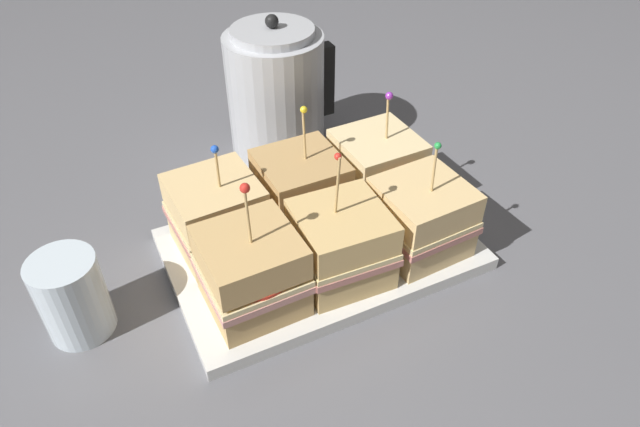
# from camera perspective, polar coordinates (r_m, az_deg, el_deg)

# --- Properties ---
(ground_plane) EXTENTS (6.00, 6.00, 0.00)m
(ground_plane) POSITION_cam_1_polar(r_m,az_deg,el_deg) (0.77, 0.00, -4.05)
(ground_plane) COLOR slate
(serving_platter) EXTENTS (0.39, 0.25, 0.02)m
(serving_platter) POSITION_cam_1_polar(r_m,az_deg,el_deg) (0.76, 0.00, -3.56)
(serving_platter) COLOR silver
(serving_platter) RESTS_ON ground_plane
(sandwich_front_left) EXTENTS (0.11, 0.11, 0.18)m
(sandwich_front_left) POSITION_cam_1_polar(r_m,az_deg,el_deg) (0.65, -6.86, -5.80)
(sandwich_front_left) COLOR tan
(sandwich_front_left) RESTS_ON serving_platter
(sandwich_front_center) EXTENTS (0.11, 0.11, 0.18)m
(sandwich_front_center) POSITION_cam_1_polar(r_m,az_deg,el_deg) (0.68, 2.14, -3.09)
(sandwich_front_center) COLOR tan
(sandwich_front_center) RESTS_ON serving_platter
(sandwich_front_right) EXTENTS (0.12, 0.12, 0.16)m
(sandwich_front_right) POSITION_cam_1_polar(r_m,az_deg,el_deg) (0.73, 10.08, -0.39)
(sandwich_front_right) COLOR #DBB77A
(sandwich_front_right) RESTS_ON serving_platter
(sandwich_back_left) EXTENTS (0.12, 0.12, 0.16)m
(sandwich_back_left) POSITION_cam_1_polar(r_m,az_deg,el_deg) (0.73, -10.26, -0.21)
(sandwich_back_left) COLOR #DBB77A
(sandwich_back_left) RESTS_ON serving_platter
(sandwich_back_center) EXTENTS (0.11, 0.11, 0.17)m
(sandwich_back_center) POSITION_cam_1_polar(r_m,az_deg,el_deg) (0.76, -1.90, 2.33)
(sandwich_back_center) COLOR tan
(sandwich_back_center) RESTS_ON serving_platter
(sandwich_back_right) EXTENTS (0.11, 0.12, 0.17)m
(sandwich_back_right) POSITION_cam_1_polar(r_m,az_deg,el_deg) (0.81, 5.66, 4.52)
(sandwich_back_right) COLOR beige
(sandwich_back_right) RESTS_ON serving_platter
(kettle_steel) EXTENTS (0.17, 0.15, 0.23)m
(kettle_steel) POSITION_cam_1_polar(r_m,az_deg,el_deg) (0.92, -4.38, 11.86)
(kettle_steel) COLOR #B7BABF
(kettle_steel) RESTS_ON ground_plane
(drinking_glass) EXTENTS (0.08, 0.08, 0.10)m
(drinking_glass) POSITION_cam_1_polar(r_m,az_deg,el_deg) (0.70, -23.53, -7.60)
(drinking_glass) COLOR silver
(drinking_glass) RESTS_ON ground_plane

